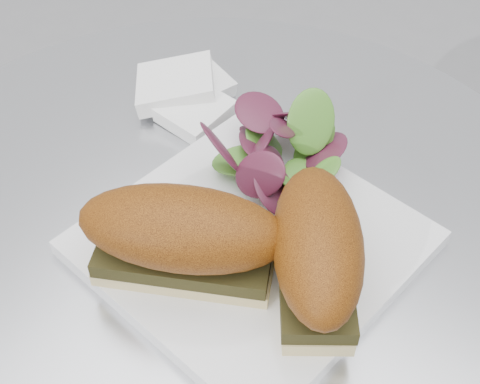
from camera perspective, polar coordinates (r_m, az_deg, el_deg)
name	(u,v)px	position (r m, az deg, el deg)	size (l,w,h in m)	color
table	(217,368)	(0.80, -1.99, -14.76)	(0.70, 0.70, 0.73)	silver
plate	(251,243)	(0.58, 0.98, -4.36)	(0.24, 0.24, 0.02)	white
sandwich_left	(183,236)	(0.52, -4.92, -3.73)	(0.18, 0.13, 0.08)	#CFBA81
sandwich_right	(317,250)	(0.51, 6.57, -4.97)	(0.14, 0.16, 0.08)	#CFBA81
salad	(272,155)	(0.60, 2.78, 3.14)	(0.12, 0.12, 0.05)	#629932
napkin	(186,102)	(0.71, -4.67, 7.64)	(0.11, 0.11, 0.02)	white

